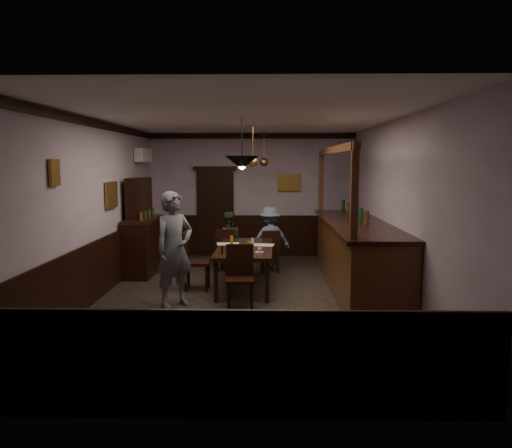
{
  "coord_description": "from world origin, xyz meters",
  "views": [
    {
      "loc": [
        0.37,
        -8.2,
        2.27
      ],
      "look_at": [
        0.17,
        0.99,
        1.15
      ],
      "focal_mm": 35.0,
      "sensor_mm": 36.0,
      "label": 1
    }
  ],
  "objects_px": {
    "chair_far_right": "(270,249)",
    "sideboard": "(142,235)",
    "soda_can": "(249,245)",
    "bar_counter": "(356,253)",
    "dining_table": "(245,250)",
    "chair_side": "(192,258)",
    "person_seated_left": "(228,241)",
    "pendant_brass_mid": "(253,162)",
    "pendant_iron": "(242,163)",
    "person_standing": "(174,249)",
    "person_seated_right": "(270,238)",
    "pendant_brass_far": "(264,162)",
    "chair_near": "(240,274)",
    "chair_far_left": "(226,248)",
    "coffee_cup": "(260,250)"
  },
  "relations": [
    {
      "from": "person_seated_left",
      "to": "pendant_iron",
      "type": "bearing_deg",
      "value": 98.49
    },
    {
      "from": "chair_far_right",
      "to": "pendant_iron",
      "type": "relative_size",
      "value": 1.07
    },
    {
      "from": "soda_can",
      "to": "pendant_brass_mid",
      "type": "xyz_separation_m",
      "value": [
        0.06,
        0.66,
        1.49
      ]
    },
    {
      "from": "chair_side",
      "to": "sideboard",
      "type": "relative_size",
      "value": 0.53
    },
    {
      "from": "chair_side",
      "to": "coffee_cup",
      "type": "bearing_deg",
      "value": -109.51
    },
    {
      "from": "chair_near",
      "to": "dining_table",
      "type": "bearing_deg",
      "value": 85.77
    },
    {
      "from": "chair_near",
      "to": "chair_side",
      "type": "bearing_deg",
      "value": 125.89
    },
    {
      "from": "dining_table",
      "to": "person_seated_right",
      "type": "bearing_deg",
      "value": 73.24
    },
    {
      "from": "soda_can",
      "to": "chair_near",
      "type": "bearing_deg",
      "value": -94.51
    },
    {
      "from": "person_standing",
      "to": "pendant_brass_far",
      "type": "height_order",
      "value": "pendant_brass_far"
    },
    {
      "from": "soda_can",
      "to": "bar_counter",
      "type": "xyz_separation_m",
      "value": [
        1.95,
        0.04,
        -0.16
      ]
    },
    {
      "from": "chair_side",
      "to": "pendant_brass_mid",
      "type": "xyz_separation_m",
      "value": [
        1.07,
        0.76,
        1.72
      ]
    },
    {
      "from": "pendant_brass_far",
      "to": "chair_far_left",
      "type": "bearing_deg",
      "value": -131.59
    },
    {
      "from": "person_seated_left",
      "to": "pendant_brass_mid",
      "type": "bearing_deg",
      "value": 118.16
    },
    {
      "from": "chair_far_left",
      "to": "pendant_brass_far",
      "type": "bearing_deg",
      "value": -120.12
    },
    {
      "from": "chair_far_left",
      "to": "chair_near",
      "type": "height_order",
      "value": "chair_near"
    },
    {
      "from": "chair_far_right",
      "to": "person_standing",
      "type": "xyz_separation_m",
      "value": [
        -1.54,
        -2.51,
        0.43
      ]
    },
    {
      "from": "chair_far_right",
      "to": "person_seated_left",
      "type": "xyz_separation_m",
      "value": [
        -0.91,
        0.28,
        0.14
      ]
    },
    {
      "from": "chair_far_left",
      "to": "chair_far_right",
      "type": "distance_m",
      "value": 0.93
    },
    {
      "from": "chair_far_left",
      "to": "sideboard",
      "type": "xyz_separation_m",
      "value": [
        -1.73,
        -0.16,
        0.29
      ]
    },
    {
      "from": "chair_side",
      "to": "soda_can",
      "type": "distance_m",
      "value": 1.05
    },
    {
      "from": "person_seated_right",
      "to": "pendant_brass_mid",
      "type": "height_order",
      "value": "pendant_brass_mid"
    },
    {
      "from": "chair_far_left",
      "to": "pendant_brass_mid",
      "type": "height_order",
      "value": "pendant_brass_mid"
    },
    {
      "from": "person_standing",
      "to": "pendant_brass_mid",
      "type": "distance_m",
      "value": 2.57
    },
    {
      "from": "chair_side",
      "to": "pendant_iron",
      "type": "relative_size",
      "value": 1.27
    },
    {
      "from": "coffee_cup",
      "to": "person_seated_right",
      "type": "bearing_deg",
      "value": 85.65
    },
    {
      "from": "dining_table",
      "to": "bar_counter",
      "type": "relative_size",
      "value": 0.48
    },
    {
      "from": "sideboard",
      "to": "bar_counter",
      "type": "distance_m",
      "value": 4.37
    },
    {
      "from": "chair_side",
      "to": "soda_can",
      "type": "bearing_deg",
      "value": -85.6
    },
    {
      "from": "person_seated_left",
      "to": "chair_far_left",
      "type": "bearing_deg",
      "value": 84.67
    },
    {
      "from": "pendant_brass_far",
      "to": "person_seated_left",
      "type": "bearing_deg",
      "value": -141.51
    },
    {
      "from": "person_standing",
      "to": "person_seated_right",
      "type": "xyz_separation_m",
      "value": [
        1.53,
        2.78,
        -0.24
      ]
    },
    {
      "from": "chair_side",
      "to": "person_seated_right",
      "type": "distance_m",
      "value": 2.24
    },
    {
      "from": "chair_near",
      "to": "person_standing",
      "type": "xyz_separation_m",
      "value": [
        -1.04,
        0.08,
        0.37
      ]
    },
    {
      "from": "coffee_cup",
      "to": "chair_near",
      "type": "bearing_deg",
      "value": -111.99
    },
    {
      "from": "person_seated_right",
      "to": "coffee_cup",
      "type": "relative_size",
      "value": 16.96
    },
    {
      "from": "chair_near",
      "to": "pendant_iron",
      "type": "distance_m",
      "value": 1.81
    },
    {
      "from": "soda_can",
      "to": "sideboard",
      "type": "xyz_separation_m",
      "value": [
        -2.25,
        1.21,
        -0.02
      ]
    },
    {
      "from": "person_seated_right",
      "to": "sideboard",
      "type": "bearing_deg",
      "value": -4.54
    },
    {
      "from": "person_standing",
      "to": "coffee_cup",
      "type": "relative_size",
      "value": 22.97
    },
    {
      "from": "chair_side",
      "to": "chair_far_right",
      "type": "bearing_deg",
      "value": -45.22
    },
    {
      "from": "person_seated_left",
      "to": "pendant_iron",
      "type": "relative_size",
      "value": 1.51
    },
    {
      "from": "chair_far_right",
      "to": "sideboard",
      "type": "bearing_deg",
      "value": -5.82
    },
    {
      "from": "dining_table",
      "to": "bar_counter",
      "type": "xyz_separation_m",
      "value": [
        2.03,
        -0.05,
        -0.04
      ]
    },
    {
      "from": "chair_side",
      "to": "sideboard",
      "type": "distance_m",
      "value": 1.82
    },
    {
      "from": "person_seated_right",
      "to": "chair_far_right",
      "type": "bearing_deg",
      "value": 78.36
    },
    {
      "from": "soda_can",
      "to": "bar_counter",
      "type": "height_order",
      "value": "bar_counter"
    },
    {
      "from": "person_standing",
      "to": "dining_table",
      "type": "bearing_deg",
      "value": 5.13
    },
    {
      "from": "bar_counter",
      "to": "pendant_iron",
      "type": "distance_m",
      "value": 2.72
    },
    {
      "from": "person_seated_left",
      "to": "pendant_brass_mid",
      "type": "distance_m",
      "value": 2.03
    }
  ]
}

